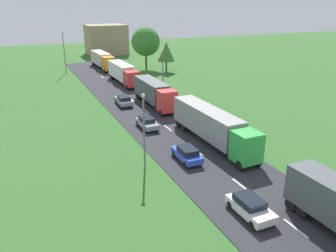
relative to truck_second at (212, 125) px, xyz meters
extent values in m
cube|color=#2B2B30|center=(-2.55, -9.72, -2.21)|extent=(10.00, 140.00, 0.06)
cube|color=white|center=(-2.55, -16.00, -2.17)|extent=(0.16, 2.40, 0.01)
cube|color=white|center=(-2.55, -9.28, -2.17)|extent=(0.16, 2.40, 0.01)
cube|color=white|center=(-2.55, -1.44, -2.17)|extent=(0.16, 2.40, 0.01)
cube|color=white|center=(-2.55, 6.36, -2.17)|extent=(0.16, 2.40, 0.01)
cube|color=white|center=(-2.55, 14.11, -2.17)|extent=(0.16, 2.40, 0.01)
cube|color=white|center=(-2.55, 20.87, -2.17)|extent=(0.16, 2.40, 0.01)
cube|color=white|center=(-2.55, 27.79, -2.17)|extent=(0.16, 2.40, 0.01)
cube|color=white|center=(-2.55, 33.86, -2.17)|extent=(0.16, 2.40, 0.01)
cube|color=white|center=(-2.55, 40.51, -2.17)|extent=(0.16, 2.40, 0.01)
cube|color=white|center=(-2.55, 48.36, -2.17)|extent=(0.16, 2.40, 0.01)
cylinder|color=black|center=(0.88, -15.07, -1.68)|extent=(0.37, 1.01, 1.00)
cylinder|color=black|center=(-1.22, -15.12, -1.68)|extent=(0.37, 1.01, 1.00)
cylinder|color=black|center=(0.85, -13.98, -1.68)|extent=(0.37, 1.01, 1.00)
cylinder|color=black|center=(-1.25, -14.02, -1.68)|extent=(0.37, 1.01, 1.00)
cube|color=green|center=(0.09, -6.32, -0.18)|extent=(2.47, 2.44, 3.00)
cube|color=black|center=(0.10, -7.47, 0.36)|extent=(2.10, 0.13, 1.32)
cube|color=gray|center=(-0.02, 1.20, 0.12)|extent=(2.66, 11.98, 2.99)
cube|color=black|center=(-0.02, 1.20, -1.58)|extent=(1.05, 11.36, 0.24)
cylinder|color=black|center=(1.14, -6.91, -1.68)|extent=(0.36, 1.00, 1.00)
cylinder|color=black|center=(-0.96, -6.94, -1.68)|extent=(0.36, 1.00, 1.00)
cylinder|color=black|center=(0.99, 4.80, -1.68)|extent=(0.36, 1.00, 1.00)
cylinder|color=black|center=(-1.11, 4.78, -1.68)|extent=(0.36, 1.00, 1.00)
cylinder|color=black|center=(0.97, 6.24, -1.68)|extent=(0.36, 1.00, 1.00)
cylinder|color=black|center=(-1.13, 6.21, -1.68)|extent=(0.36, 1.00, 1.00)
cube|color=red|center=(-0.41, 11.48, -0.18)|extent=(2.46, 2.23, 2.99)
cube|color=black|center=(-0.42, 10.43, 0.36)|extent=(2.10, 0.12, 1.32)
cube|color=#4C5156|center=(-0.37, 17.51, 0.07)|extent=(2.57, 9.18, 2.90)
cube|color=black|center=(-0.37, 17.51, -1.58)|extent=(0.96, 8.71, 0.24)
cylinder|color=black|center=(0.63, 10.92, -1.68)|extent=(0.36, 1.00, 1.00)
cylinder|color=black|center=(-1.47, 10.93, -1.68)|extent=(0.36, 1.00, 1.00)
cylinder|color=black|center=(0.70, 20.25, -1.68)|extent=(0.36, 1.00, 1.00)
cylinder|color=black|center=(-1.40, 20.27, -1.68)|extent=(0.36, 1.00, 1.00)
cylinder|color=black|center=(0.71, 21.35, -1.68)|extent=(0.36, 1.00, 1.00)
cylinder|color=black|center=(-1.39, 21.37, -1.68)|extent=(0.36, 1.00, 1.00)
cube|color=red|center=(-0.10, 27.95, -0.32)|extent=(2.48, 2.55, 2.72)
cube|color=black|center=(-0.08, 26.75, 0.17)|extent=(2.10, 0.14, 1.20)
cube|color=white|center=(-0.21, 34.29, 0.06)|extent=(2.67, 9.52, 2.89)
cube|color=black|center=(-0.21, 34.29, -1.58)|extent=(1.06, 9.02, 0.24)
cylinder|color=black|center=(0.96, 27.34, -1.68)|extent=(0.37, 1.01, 1.00)
cylinder|color=black|center=(-1.14, 27.30, -1.68)|extent=(0.37, 1.01, 1.00)
cylinder|color=black|center=(0.79, 37.15, -1.68)|extent=(0.37, 1.01, 1.00)
cylinder|color=black|center=(-1.31, 37.12, -1.68)|extent=(0.37, 1.01, 1.00)
cylinder|color=black|center=(0.77, 38.29, -1.68)|extent=(0.37, 1.01, 1.00)
cylinder|color=black|center=(-1.33, 38.25, -1.68)|extent=(0.37, 1.01, 1.00)
cube|color=orange|center=(0.08, 45.03, -0.21)|extent=(2.52, 2.85, 2.94)
cube|color=black|center=(0.12, 43.70, 0.32)|extent=(2.10, 0.16, 1.30)
cube|color=beige|center=(-0.10, 51.47, 0.06)|extent=(2.76, 9.46, 2.88)
cube|color=black|center=(-0.10, 51.47, -1.58)|extent=(1.15, 8.95, 0.24)
cylinder|color=black|center=(1.15, 44.36, -1.68)|extent=(0.38, 1.01, 1.00)
cylinder|color=black|center=(-0.95, 44.30, -1.68)|extent=(0.38, 1.01, 1.00)
cylinder|color=black|center=(0.87, 54.32, -1.68)|extent=(0.38, 1.01, 1.00)
cylinder|color=black|center=(-1.23, 54.26, -1.68)|extent=(0.38, 1.01, 1.00)
cylinder|color=black|center=(0.84, 55.44, -1.68)|extent=(0.38, 1.01, 1.00)
cylinder|color=black|center=(-1.26, 55.38, -1.68)|extent=(0.38, 1.01, 1.00)
cube|color=white|center=(-4.60, -13.38, -1.56)|extent=(1.89, 4.07, 0.61)
cube|color=black|center=(-4.60, -13.18, -1.00)|extent=(1.59, 2.28, 0.51)
cylinder|color=black|center=(-3.76, -14.77, -1.86)|extent=(0.22, 0.64, 0.64)
cylinder|color=black|center=(-5.44, -14.77, -1.86)|extent=(0.22, 0.64, 0.64)
cylinder|color=black|center=(-3.76, -12.00, -1.86)|extent=(0.22, 0.64, 0.64)
cylinder|color=black|center=(-5.45, -12.00, -1.86)|extent=(0.22, 0.64, 0.64)
cube|color=blue|center=(-4.65, -2.99, -1.54)|extent=(1.82, 4.05, 0.63)
cube|color=black|center=(-4.65, -3.19, -0.95)|extent=(1.51, 2.28, 0.56)
cylinder|color=black|center=(-5.41, -1.61, -1.86)|extent=(0.23, 0.64, 0.64)
cylinder|color=black|center=(-3.85, -1.63, -1.86)|extent=(0.23, 0.64, 0.64)
cylinder|color=black|center=(-5.45, -4.35, -1.86)|extent=(0.23, 0.64, 0.64)
cylinder|color=black|center=(-3.89, -4.37, -1.86)|extent=(0.23, 0.64, 0.64)
cube|color=#8C939E|center=(-4.95, 7.41, -1.56)|extent=(1.80, 4.05, 0.59)
cube|color=black|center=(-4.96, 7.61, -1.01)|extent=(1.49, 2.28, 0.51)
cylinder|color=black|center=(-4.17, 6.05, -1.86)|extent=(0.23, 0.64, 0.64)
cylinder|color=black|center=(-5.69, 6.03, -1.86)|extent=(0.23, 0.64, 0.64)
cylinder|color=black|center=(-4.21, 8.79, -1.86)|extent=(0.23, 0.64, 0.64)
cylinder|color=black|center=(-5.74, 8.76, -1.86)|extent=(0.23, 0.64, 0.64)
cube|color=#8C939E|center=(-4.62, 18.57, -1.55)|extent=(2.08, 4.48, 0.62)
cube|color=black|center=(-4.63, 18.35, -0.97)|extent=(1.69, 2.53, 0.53)
cylinder|color=black|center=(-5.38, 20.10, -1.86)|extent=(0.25, 0.65, 0.64)
cylinder|color=black|center=(-3.71, 20.03, -1.86)|extent=(0.25, 0.65, 0.64)
cylinder|color=black|center=(-5.52, 17.11, -1.86)|extent=(0.25, 0.65, 0.64)
cylinder|color=black|center=(-3.85, 17.04, -1.86)|extent=(0.25, 0.65, 0.64)
cylinder|color=slate|center=(-9.01, -2.58, 1.33)|extent=(0.18, 0.18, 7.14)
sphere|color=silver|center=(-9.01, -2.58, 5.02)|extent=(0.36, 0.36, 0.36)
cylinder|color=slate|center=(3.82, 22.74, 1.49)|extent=(0.18, 0.18, 7.45)
sphere|color=silver|center=(3.82, 22.74, 5.34)|extent=(0.36, 0.36, 0.36)
cylinder|color=slate|center=(-8.92, 47.90, 2.17)|extent=(0.18, 0.18, 8.81)
sphere|color=silver|center=(-8.92, 47.90, 6.69)|extent=(0.36, 0.36, 0.36)
cylinder|color=#513823|center=(12.05, 39.90, -0.98)|extent=(0.38, 0.38, 2.51)
cone|color=#38702D|center=(12.05, 39.90, 2.37)|extent=(3.82, 3.82, 4.20)
cylinder|color=#513823|center=(9.07, 44.86, -0.25)|extent=(0.45, 0.45, 3.97)
sphere|color=#38702D|center=(9.07, 44.86, 4.20)|extent=(6.60, 6.60, 6.60)
cube|color=#9E846B|center=(6.83, 72.70, 2.07)|extent=(11.44, 9.01, 8.62)
camera|label=1|loc=(-19.18, -30.81, 13.07)|focal=36.56mm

